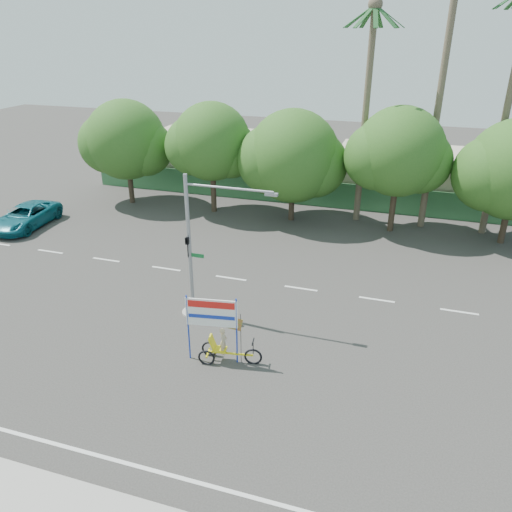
% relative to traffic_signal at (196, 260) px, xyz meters
% --- Properties ---
extents(ground, '(120.00, 120.00, 0.00)m').
position_rel_traffic_signal_xyz_m(ground, '(2.20, -3.98, -2.92)').
color(ground, '#33302D').
rests_on(ground, ground).
extents(fence, '(38.00, 0.08, 2.00)m').
position_rel_traffic_signal_xyz_m(fence, '(2.20, 17.52, -1.92)').
color(fence, '#336B3D').
rests_on(fence, ground).
extents(building_left, '(12.00, 8.00, 4.00)m').
position_rel_traffic_signal_xyz_m(building_left, '(-7.80, 22.02, -0.92)').
color(building_left, beige).
rests_on(building_left, ground).
extents(building_right, '(14.00, 8.00, 3.60)m').
position_rel_traffic_signal_xyz_m(building_right, '(10.20, 22.02, -1.12)').
color(building_right, beige).
rests_on(building_right, ground).
extents(tree_far_left, '(7.14, 6.00, 7.96)m').
position_rel_traffic_signal_xyz_m(tree_far_left, '(-11.85, 14.02, 1.84)').
color(tree_far_left, '#473828').
rests_on(tree_far_left, ground).
extents(tree_left, '(6.66, 5.60, 8.07)m').
position_rel_traffic_signal_xyz_m(tree_left, '(-4.85, 14.02, 2.14)').
color(tree_left, '#473828').
rests_on(tree_left, ground).
extents(tree_center, '(7.62, 6.40, 7.85)m').
position_rel_traffic_signal_xyz_m(tree_center, '(1.14, 14.02, 1.55)').
color(tree_center, '#473828').
rests_on(tree_center, ground).
extents(tree_right, '(6.90, 5.80, 8.36)m').
position_rel_traffic_signal_xyz_m(tree_right, '(8.15, 14.02, 2.32)').
color(tree_right, '#473828').
rests_on(tree_right, ground).
extents(palm_tall, '(3.73, 3.79, 17.45)m').
position_rel_traffic_signal_xyz_m(palm_tall, '(10.20, 15.52, 7.55)').
color(palm_tall, '#70604C').
rests_on(palm_tall, ground).
extents(palm_mid, '(3.73, 3.79, 15.45)m').
position_rel_traffic_signal_xyz_m(palm_mid, '(14.20, 15.52, 6.48)').
color(palm_mid, '#70604C').
rests_on(palm_mid, ground).
extents(palm_short, '(3.73, 3.79, 14.45)m').
position_rel_traffic_signal_xyz_m(palm_short, '(5.70, 15.52, 5.94)').
color(palm_short, '#70604C').
rests_on(palm_short, ground).
extents(traffic_signal, '(4.72, 1.10, 7.00)m').
position_rel_traffic_signal_xyz_m(traffic_signal, '(0.00, 0.00, 0.00)').
color(traffic_signal, gray).
rests_on(traffic_signal, ground).
extents(trike_billboard, '(3.12, 0.97, 3.09)m').
position_rel_traffic_signal_xyz_m(trike_billboard, '(2.36, -3.19, -1.68)').
color(trike_billboard, black).
rests_on(trike_billboard, ground).
extents(pickup_truck, '(2.92, 5.71, 1.54)m').
position_rel_traffic_signal_xyz_m(pickup_truck, '(-16.09, 7.12, -2.15)').
color(pickup_truck, '#0F5E6C').
rests_on(pickup_truck, ground).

